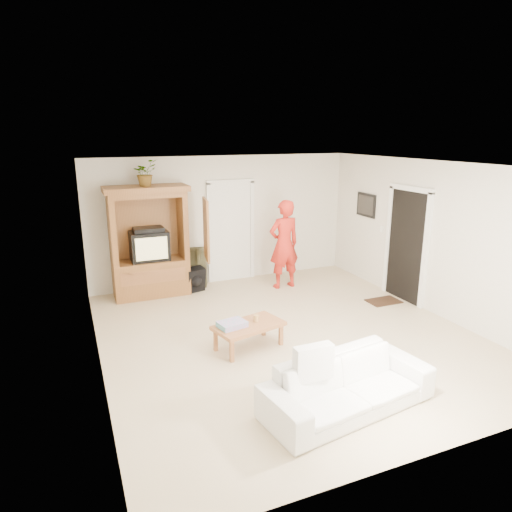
{
  "coord_description": "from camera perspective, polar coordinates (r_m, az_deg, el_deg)",
  "views": [
    {
      "loc": [
        -2.96,
        -5.83,
        3.04
      ],
      "look_at": [
        -0.27,
        0.6,
        1.15
      ],
      "focal_mm": 32.0,
      "sensor_mm": 36.0,
      "label": 1
    }
  ],
  "objects": [
    {
      "name": "doorway_right",
      "position": [
        8.82,
        18.3,
        1.15
      ],
      "size": [
        0.05,
        0.9,
        2.04
      ],
      "primitive_type": "cube",
      "color": "black",
      "rests_on": "floor"
    },
    {
      "name": "doormat",
      "position": [
        8.84,
        15.66,
        -5.46
      ],
      "size": [
        0.6,
        0.4,
        0.02
      ],
      "primitive_type": "cube",
      "color": "#382316",
      "rests_on": "floor"
    },
    {
      "name": "armoire",
      "position": [
        8.86,
        -13.02,
        0.86
      ],
      "size": [
        1.82,
        1.14,
        2.1
      ],
      "color": "brown",
      "rests_on": "floor"
    },
    {
      "name": "wall_right",
      "position": [
        8.34,
        21.25,
        2.1
      ],
      "size": [
        0.0,
        6.0,
        6.0
      ],
      "primitive_type": "plane",
      "rotation": [
        1.57,
        0.0,
        -1.57
      ],
      "color": "silver",
      "rests_on": "floor"
    },
    {
      "name": "floor",
      "position": [
        7.21,
        3.91,
        -9.8
      ],
      "size": [
        6.0,
        6.0,
        0.0
      ],
      "primitive_type": "plane",
      "color": "tan",
      "rests_on": "ground"
    },
    {
      "name": "backpack_black",
      "position": [
        9.06,
        -7.7,
        -3.0
      ],
      "size": [
        0.43,
        0.32,
        0.47
      ],
      "primitive_type": null,
      "rotation": [
        0.0,
        0.0,
        0.27
      ],
      "color": "black",
      "rests_on": "floor"
    },
    {
      "name": "wall_back",
      "position": [
        9.47,
        -4.08,
        4.55
      ],
      "size": [
        5.5,
        0.0,
        5.5
      ],
      "primitive_type": "plane",
      "rotation": [
        1.57,
        0.0,
        0.0
      ],
      "color": "silver",
      "rests_on": "floor"
    },
    {
      "name": "door_back",
      "position": [
        9.55,
        -3.14,
        2.94
      ],
      "size": [
        0.85,
        0.05,
        2.04
      ],
      "primitive_type": "cube",
      "color": "white",
      "rests_on": "floor"
    },
    {
      "name": "wall_left",
      "position": [
        6.09,
        -19.73,
        -2.35
      ],
      "size": [
        0.0,
        6.0,
        6.0
      ],
      "primitive_type": "plane",
      "rotation": [
        1.57,
        0.0,
        1.57
      ],
      "color": "silver",
      "rests_on": "floor"
    },
    {
      "name": "plant",
      "position": [
        8.6,
        -13.71,
        10.07
      ],
      "size": [
        0.56,
        0.55,
        0.48
      ],
      "primitive_type": "imported",
      "rotation": [
        0.0,
        0.0,
        0.64
      ],
      "color": "#4C7238",
      "rests_on": "armoire"
    },
    {
      "name": "coffee_table",
      "position": [
        6.66,
        -0.92,
        -8.88
      ],
      "size": [
        1.1,
        0.77,
        0.37
      ],
      "rotation": [
        0.0,
        0.0,
        0.25
      ],
      "color": "#A56738",
      "rests_on": "floor"
    },
    {
      "name": "framed_picture",
      "position": [
        9.7,
        13.61,
        6.22
      ],
      "size": [
        0.03,
        0.6,
        0.48
      ],
      "primitive_type": "cube",
      "color": "black",
      "rests_on": "wall_right"
    },
    {
      "name": "towel",
      "position": [
        6.55,
        -3.02,
        -8.51
      ],
      "size": [
        0.43,
        0.35,
        0.08
      ],
      "primitive_type": "cube",
      "rotation": [
        0.0,
        0.0,
        0.21
      ],
      "color": "#EC4EAC",
      "rests_on": "coffee_table"
    },
    {
      "name": "sofa",
      "position": [
        5.43,
        11.42,
        -15.54
      ],
      "size": [
        2.1,
        1.07,
        0.59
      ],
      "primitive_type": "imported",
      "rotation": [
        0.0,
        0.0,
        0.14
      ],
      "color": "white",
      "rests_on": "floor"
    },
    {
      "name": "backpack_olive",
      "position": [
        9.36,
        -7.47,
        -1.39
      ],
      "size": [
        0.49,
        0.43,
        0.78
      ],
      "primitive_type": null,
      "rotation": [
        0.0,
        0.0,
        -0.36
      ],
      "color": "#47442B",
      "rests_on": "floor"
    },
    {
      "name": "candle",
      "position": [
        6.71,
        0.02,
        -7.78
      ],
      "size": [
        0.08,
        0.08,
        0.1
      ],
      "primitive_type": "cylinder",
      "color": "tan",
      "rests_on": "coffee_table"
    },
    {
      "name": "ceiling",
      "position": [
        6.55,
        4.32,
        11.29
      ],
      "size": [
        6.0,
        6.0,
        0.0
      ],
      "primitive_type": "plane",
      "rotation": [
        3.14,
        0.0,
        0.0
      ],
      "color": "white",
      "rests_on": "floor"
    },
    {
      "name": "man",
      "position": [
        9.09,
        3.53,
        1.47
      ],
      "size": [
        0.67,
        0.46,
        1.78
      ],
      "primitive_type": "imported",
      "rotation": [
        0.0,
        0.0,
        3.2
      ],
      "color": "red",
      "rests_on": "floor"
    },
    {
      "name": "wall_front",
      "position": [
        4.45,
        21.94,
        -9.01
      ],
      "size": [
        5.5,
        0.0,
        5.5
      ],
      "primitive_type": "plane",
      "rotation": [
        -1.57,
        0.0,
        0.0
      ],
      "color": "silver",
      "rests_on": "floor"
    }
  ]
}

